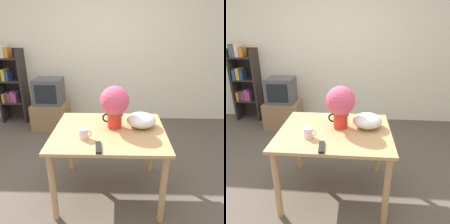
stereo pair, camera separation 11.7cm
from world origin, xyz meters
TOP-DOWN VIEW (x-y plane):
  - ground_plane at (0.00, 0.00)m, footprint 12.00×12.00m
  - wall_back at (0.00, 2.10)m, footprint 8.00×0.05m
  - table at (0.17, -0.01)m, footprint 1.11×0.91m
  - flower_vase at (0.22, 0.06)m, footprint 0.29×0.29m
  - coffee_mug at (-0.06, -0.19)m, footprint 0.12×0.08m
  - white_bowl at (0.49, 0.09)m, footprint 0.30×0.30m
  - remote_control at (0.09, -0.36)m, footprint 0.07×0.19m
  - tv_stand at (-0.93, 1.62)m, footprint 0.61×0.49m
  - tv_set at (-0.93, 1.62)m, footprint 0.46×0.41m
  - bookshelf at (-1.73, 1.93)m, footprint 0.48×0.32m

SIDE VIEW (x-z plane):
  - ground_plane at x=0.00m, z-range 0.00..0.00m
  - tv_stand at x=-0.93m, z-range 0.00..0.46m
  - table at x=0.17m, z-range 0.26..1.02m
  - tv_set at x=-0.93m, z-range 0.46..0.90m
  - remote_control at x=0.09m, z-range 0.75..0.77m
  - bookshelf at x=-1.73m, z-range 0.05..1.49m
  - coffee_mug at x=-0.06m, z-range 0.75..0.85m
  - white_bowl at x=0.49m, z-range 0.75..0.89m
  - flower_vase at x=0.22m, z-range 0.79..1.22m
  - wall_back at x=0.00m, z-range 0.00..2.60m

